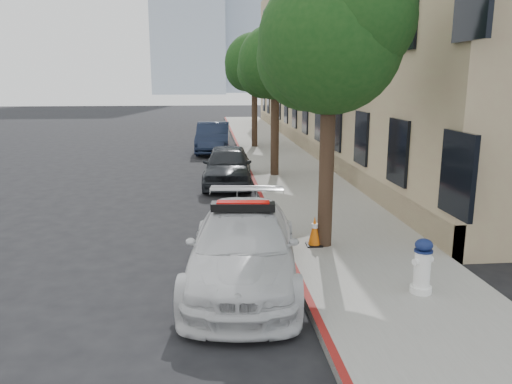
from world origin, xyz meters
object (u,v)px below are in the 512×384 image
object	(u,v)px
police_car	(243,247)
parked_car_far	(213,138)
parked_car_mid	(228,165)
traffic_cone	(314,231)
fire_hydrant	(422,267)

from	to	relation	value
police_car	parked_car_far	size ratio (longest dim) A/B	1.07
police_car	parked_car_mid	world-z (taller)	police_car
police_car	traffic_cone	bearing A→B (deg)	48.91
police_car	parked_car_far	world-z (taller)	police_car
parked_car_far	traffic_cone	bearing A→B (deg)	-79.70
parked_car_far	fire_hydrant	distance (m)	17.80
police_car	fire_hydrant	size ratio (longest dim) A/B	5.27
fire_hydrant	traffic_cone	bearing A→B (deg)	95.41
police_car	parked_car_far	distance (m)	16.50
parked_car_far	fire_hydrant	world-z (taller)	parked_car_far
parked_car_mid	fire_hydrant	xyz separation A→B (m)	(2.76, -9.51, -0.09)
parked_car_far	parked_car_mid	bearing A→B (deg)	-84.12
fire_hydrant	traffic_cone	world-z (taller)	fire_hydrant
police_car	traffic_cone	size ratio (longest dim) A/B	7.65
parked_car_mid	traffic_cone	bearing A→B (deg)	-73.95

